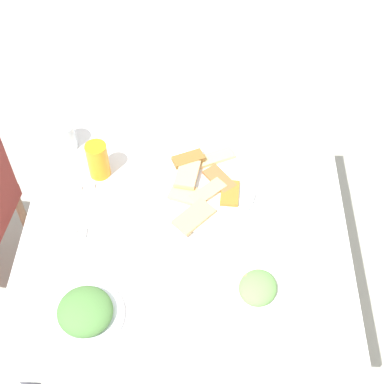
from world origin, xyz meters
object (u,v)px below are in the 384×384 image
object	(u,v)px
paper_napkin	(82,210)
spoon	(76,209)
pide_platter	(201,186)
dining_table	(186,220)
salad_plate_greens	(257,289)
salad_plate_rice	(85,312)
drinking_glass	(64,136)
soda_can	(98,160)
fork	(88,209)

from	to	relation	value
paper_napkin	spoon	bearing A→B (deg)	90.00
pide_platter	paper_napkin	bearing A→B (deg)	105.40
dining_table	paper_napkin	bearing A→B (deg)	95.33
pide_platter	salad_plate_greens	xyz separation A→B (m)	(-0.35, -0.16, 0.00)
salad_plate_rice	spoon	distance (m)	0.35
pide_platter	salad_plate_greens	world-z (taller)	salad_plate_greens
salad_plate_greens	drinking_glass	bearing A→B (deg)	49.46
pide_platter	soda_can	xyz separation A→B (m)	(0.05, 0.32, 0.05)
dining_table	paper_napkin	distance (m)	0.32
paper_napkin	spoon	xyz separation A→B (m)	(0.00, 0.02, 0.00)
salad_plate_rice	soda_can	world-z (taller)	soda_can
dining_table	salad_plate_rice	world-z (taller)	salad_plate_rice
soda_can	fork	xyz separation A→B (m)	(-0.15, 0.02, -0.06)
salad_plate_greens	salad_plate_rice	xyz separation A→B (m)	(-0.09, 0.44, 0.01)
salad_plate_greens	soda_can	distance (m)	0.62
salad_plate_greens	soda_can	bearing A→B (deg)	49.77
salad_plate_rice	fork	world-z (taller)	salad_plate_rice
dining_table	fork	distance (m)	0.30
salad_plate_rice	spoon	bearing A→B (deg)	13.86
dining_table	soda_can	world-z (taller)	soda_can
pide_platter	paper_napkin	world-z (taller)	pide_platter
pide_platter	fork	xyz separation A→B (m)	(-0.10, 0.33, -0.01)
salad_plate_greens	paper_napkin	distance (m)	0.57
paper_napkin	soda_can	bearing A→B (deg)	-12.76
dining_table	drinking_glass	xyz separation A→B (m)	(0.23, 0.40, 0.12)
drinking_glass	fork	size ratio (longest dim) A/B	0.47
paper_napkin	salad_plate_rice	bearing A→B (deg)	-169.02
soda_can	drinking_glass	xyz separation A→B (m)	(0.11, 0.13, -0.01)
pide_platter	drinking_glass	size ratio (longest dim) A/B	3.84
dining_table	fork	xyz separation A→B (m)	(-0.03, 0.29, 0.08)
salad_plate_greens	drinking_glass	world-z (taller)	drinking_glass
paper_napkin	fork	world-z (taller)	fork
dining_table	pide_platter	size ratio (longest dim) A/B	2.98
pide_platter	salad_plate_rice	distance (m)	0.52
spoon	dining_table	bearing A→B (deg)	-88.66
pide_platter	spoon	distance (m)	0.38
fork	dining_table	bearing A→B (deg)	-84.71
salad_plate_greens	drinking_glass	distance (m)	0.79
pide_platter	soda_can	distance (m)	0.32
drinking_glass	soda_can	bearing A→B (deg)	-131.68
soda_can	dining_table	bearing A→B (deg)	-113.14
soda_can	salad_plate_greens	bearing A→B (deg)	-130.23
salad_plate_rice	paper_napkin	distance (m)	0.35
dining_table	fork	world-z (taller)	fork
paper_napkin	drinking_glass	bearing A→B (deg)	20.08
spoon	salad_plate_rice	bearing A→B (deg)	-169.84
dining_table	salad_plate_greens	size ratio (longest dim) A/B	5.56
pide_platter	drinking_glass	world-z (taller)	drinking_glass
soda_can	paper_napkin	distance (m)	0.16
dining_table	salad_plate_rice	bearing A→B (deg)	146.90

